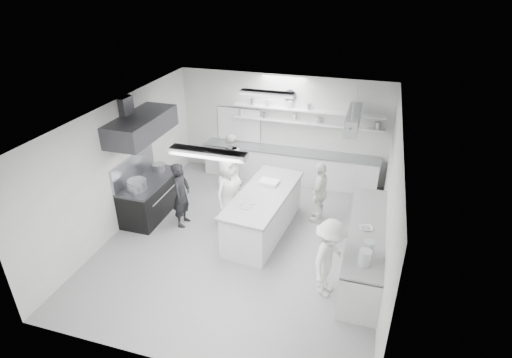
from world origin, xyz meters
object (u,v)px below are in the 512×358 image
(right_counter, at_px, (365,248))
(prep_island, at_px, (263,213))
(back_counter, at_px, (289,166))
(cook_back, at_px, (230,159))
(stove, at_px, (151,198))
(cook_stove, at_px, (181,195))

(right_counter, xyz_separation_m, prep_island, (-2.35, 0.67, 0.02))
(back_counter, relative_size, cook_back, 3.30)
(stove, height_order, back_counter, back_counter)
(stove, height_order, prep_island, prep_island)
(back_counter, height_order, cook_stove, cook_stove)
(prep_island, bearing_deg, right_counter, -10.19)
(stove, height_order, right_counter, right_counter)
(cook_back, bearing_deg, prep_island, 111.28)
(back_counter, bearing_deg, cook_back, -155.59)
(stove, distance_m, right_counter, 5.28)
(back_counter, distance_m, right_counter, 4.13)
(back_counter, distance_m, cook_stove, 3.58)
(back_counter, height_order, cook_back, cook_back)
(prep_island, height_order, cook_stove, cook_stove)
(stove, height_order, cook_stove, cook_stove)
(back_counter, relative_size, prep_island, 1.89)
(stove, bearing_deg, back_counter, 43.99)
(prep_island, height_order, cook_back, cook_back)
(back_counter, distance_m, cook_back, 1.72)
(back_counter, bearing_deg, right_counter, -55.35)
(back_counter, xyz_separation_m, cook_stove, (-1.93, -3.00, 0.35))
(right_counter, height_order, prep_island, prep_island)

